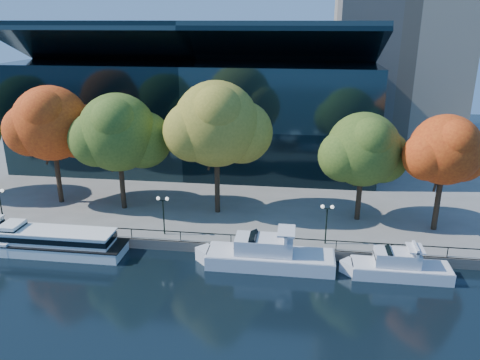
# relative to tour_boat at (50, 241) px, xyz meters

# --- Properties ---
(ground) EXTENTS (160.00, 160.00, 0.00)m
(ground) POSITION_rel_tour_boat_xyz_m (12.40, -1.04, -1.23)
(ground) COLOR black
(ground) RESTS_ON ground
(promenade) EXTENTS (90.00, 67.08, 1.00)m
(promenade) POSITION_rel_tour_boat_xyz_m (12.40, 35.33, -0.73)
(promenade) COLOR slate
(promenade) RESTS_ON ground
(railing) EXTENTS (88.20, 0.08, 0.99)m
(railing) POSITION_rel_tour_boat_xyz_m (12.40, 2.21, 0.71)
(railing) COLOR black
(railing) RESTS_ON promenade
(convention_building) EXTENTS (50.00, 24.57, 21.43)m
(convention_building) POSITION_rel_tour_boat_xyz_m (8.40, 30.75, 7.27)
(convention_building) COLOR black
(convention_building) RESTS_ON ground
(tour_boat) EXTENTS (15.28, 3.41, 2.90)m
(tour_boat) POSITION_rel_tour_boat_xyz_m (0.00, 0.00, 0.00)
(tour_boat) COLOR white
(tour_boat) RESTS_ON ground
(cruiser_near) EXTENTS (12.93, 3.33, 3.75)m
(cruiser_near) POSITION_rel_tour_boat_xyz_m (20.83, 0.15, -0.07)
(cruiser_near) COLOR silver
(cruiser_near) RESTS_ON ground
(cruiser_far) EXTENTS (9.57, 2.65, 3.13)m
(cruiser_far) POSITION_rel_tour_boat_xyz_m (32.49, -0.17, -0.24)
(cruiser_far) COLOR silver
(cruiser_far) RESTS_ON ground
(tree_1) EXTENTS (10.57, 8.67, 13.72)m
(tree_1) POSITION_rel_tour_boat_xyz_m (-4.11, 10.37, 9.07)
(tree_1) COLOR black
(tree_1) RESTS_ON promenade
(tree_2) EXTENTS (10.72, 8.79, 13.17)m
(tree_2) POSITION_rel_tour_boat_xyz_m (3.98, 9.57, 8.47)
(tree_2) COLOR black
(tree_2) RESTS_ON promenade
(tree_3) EXTENTS (11.44, 9.38, 14.66)m
(tree_3) POSITION_rel_tour_boat_xyz_m (14.89, 9.81, 9.65)
(tree_3) COLOR black
(tree_3) RESTS_ON promenade
(tree_4) EXTENTS (9.62, 7.89, 11.69)m
(tree_4) POSITION_rel_tour_boat_xyz_m (30.26, 9.83, 7.44)
(tree_4) COLOR black
(tree_4) RESTS_ON promenade
(tree_5) EXTENTS (8.66, 7.10, 11.99)m
(tree_5) POSITION_rel_tour_boat_xyz_m (37.86, 8.22, 8.13)
(tree_5) COLOR black
(tree_5) RESTS_ON promenade
(lamp_0) EXTENTS (1.26, 0.36, 4.03)m
(lamp_0) POSITION_rel_tour_boat_xyz_m (-7.12, 3.46, 2.75)
(lamp_0) COLOR black
(lamp_0) RESTS_ON promenade
(lamp_1) EXTENTS (1.26, 0.36, 4.03)m
(lamp_1) POSITION_rel_tour_boat_xyz_m (10.40, 3.46, 2.75)
(lamp_1) COLOR black
(lamp_1) RESTS_ON promenade
(lamp_2) EXTENTS (1.26, 0.36, 4.03)m
(lamp_2) POSITION_rel_tour_boat_xyz_m (26.44, 3.46, 2.75)
(lamp_2) COLOR black
(lamp_2) RESTS_ON promenade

